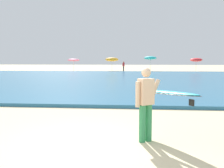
% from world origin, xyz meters
% --- Properties ---
extents(ground_plane, '(160.00, 160.00, 0.00)m').
position_xyz_m(ground_plane, '(0.00, 0.00, 0.00)').
color(ground_plane, beige).
extents(sea, '(120.00, 28.00, 0.14)m').
position_xyz_m(sea, '(0.00, 18.34, 0.07)').
color(sea, teal).
rests_on(sea, ground).
extents(surfer_with_board, '(1.59, 2.11, 1.73)m').
position_xyz_m(surfer_with_board, '(1.50, 0.60, 1.03)').
color(surfer_with_board, '#338E56').
rests_on(surfer_with_board, ground).
extents(beach_umbrella_0, '(2.00, 2.02, 2.03)m').
position_xyz_m(beach_umbrella_0, '(-8.99, 36.06, 1.77)').
color(beach_umbrella_0, beige).
rests_on(beach_umbrella_0, ground).
extents(beach_umbrella_1, '(2.07, 2.11, 2.25)m').
position_xyz_m(beach_umbrella_1, '(-2.40, 33.94, 1.87)').
color(beach_umbrella_1, beige).
rests_on(beach_umbrella_1, ground).
extents(beach_umbrella_2, '(1.94, 1.96, 2.40)m').
position_xyz_m(beach_umbrella_2, '(3.59, 34.41, 2.10)').
color(beach_umbrella_2, beige).
rests_on(beach_umbrella_2, ground).
extents(beach_umbrella_3, '(1.85, 1.85, 2.10)m').
position_xyz_m(beach_umbrella_3, '(10.63, 34.65, 1.82)').
color(beach_umbrella_3, beige).
rests_on(beach_umbrella_3, ground).
extents(beachgoer_near_row_left, '(0.32, 0.20, 1.58)m').
position_xyz_m(beachgoer_near_row_left, '(-0.54, 33.27, 0.84)').
color(beachgoer_near_row_left, '#383842').
rests_on(beachgoer_near_row_left, ground).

